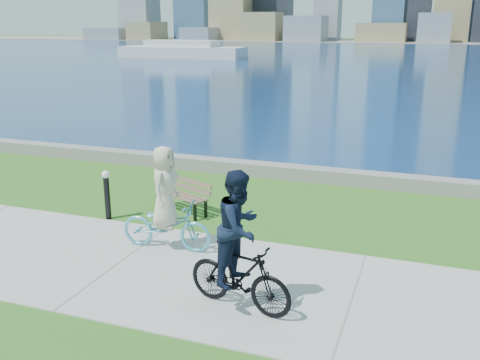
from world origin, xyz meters
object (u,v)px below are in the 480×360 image
at_px(cyclist_woman, 166,212).
at_px(cyclist_man, 239,252).
at_px(park_bench, 184,193).
at_px(bollard_lamp, 107,191).

distance_m(cyclist_woman, cyclist_man, 2.55).
xyz_separation_m(park_bench, bollard_lamp, (-1.32, -0.97, 0.17)).
distance_m(bollard_lamp, cyclist_man, 4.71).
xyz_separation_m(bollard_lamp, cyclist_woman, (1.92, -1.02, 0.13)).
bearing_deg(cyclist_man, cyclist_woman, 63.48).
height_order(park_bench, cyclist_woman, cyclist_woman).
xyz_separation_m(park_bench, cyclist_woman, (0.60, -1.98, 0.30)).
relative_size(park_bench, cyclist_woman, 0.75).
distance_m(park_bench, bollard_lamp, 1.65).
bearing_deg(cyclist_man, park_bench, 47.97).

